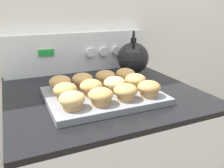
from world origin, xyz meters
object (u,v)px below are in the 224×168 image
object	(u,v)px
tea_kettle	(133,57)
muffin_r2_c3	(125,75)
muffin_r0_c0	(72,100)
muffin_pan	(103,96)
muffin_r1_c2	(115,84)
muffin_r0_c2	(126,92)
muffin_r0_c3	(149,88)
muffin_r1_c1	(91,87)
muffin_r2_c1	(82,80)
muffin_r1_c3	(135,81)
muffin_r0_c1	(101,96)
muffin_r2_c0	(60,83)
muffin_r1_c0	(65,91)
muffin_r2_c2	(105,77)

from	to	relation	value
tea_kettle	muffin_r2_c3	bearing A→B (deg)	-127.32
muffin_r0_c0	muffin_pan	bearing A→B (deg)	32.49
muffin_pan	muffin_r1_c2	world-z (taller)	muffin_r1_c2
muffin_r0_c2	muffin_r2_c3	distance (m)	0.20
muffin_r1_c2	muffin_r0_c3	bearing A→B (deg)	-46.11
muffin_r1_c1	muffin_r2_c1	size ratio (longest dim) A/B	1.00
muffin_pan	muffin_r1_c3	world-z (taller)	muffin_r1_c3
muffin_r1_c2	tea_kettle	world-z (taller)	tea_kettle
muffin_pan	muffin_r0_c1	distance (m)	0.11
muffin_pan	muffin_r2_c0	distance (m)	0.17
muffin_r1_c0	muffin_r1_c2	xyz separation A→B (m)	(0.18, -0.00, 0.00)
muffin_r2_c0	muffin_r2_c1	distance (m)	0.09
muffin_r2_c3	tea_kettle	xyz separation A→B (m)	(0.12, 0.16, 0.03)
muffin_pan	muffin_r1_c3	size ratio (longest dim) A/B	5.00
muffin_r1_c1	muffin_r2_c3	xyz separation A→B (m)	(0.18, 0.09, 0.00)
muffin_r0_c2	muffin_r2_c2	size ratio (longest dim) A/B	1.00
muffin_pan	muffin_r0_c2	bearing A→B (deg)	-62.87
muffin_pan	muffin_r1_c2	size ratio (longest dim) A/B	5.00
muffin_r1_c1	muffin_r2_c0	distance (m)	0.13
muffin_r1_c1	muffin_r0_c2	bearing A→B (deg)	-45.08
muffin_r0_c2	muffin_r2_c2	xyz separation A→B (m)	(0.00, 0.18, 0.00)
muffin_r0_c0	muffin_r2_c0	bearing A→B (deg)	88.97
muffin_r2_c2	muffin_r2_c3	distance (m)	0.09
muffin_r0_c3	muffin_r1_c1	size ratio (longest dim) A/B	1.00
muffin_r2_c0	tea_kettle	bearing A→B (deg)	21.96
muffin_r1_c0	muffin_r0_c3	bearing A→B (deg)	-19.26
muffin_r1_c1	muffin_r2_c3	world-z (taller)	same
muffin_r1_c3	muffin_r2_c3	world-z (taller)	same
muffin_r0_c0	muffin_r0_c2	bearing A→B (deg)	-0.29
muffin_r2_c2	muffin_r1_c0	bearing A→B (deg)	-153.74
muffin_pan	muffin_r0_c0	size ratio (longest dim) A/B	5.00
muffin_r1_c3	muffin_r2_c3	xyz separation A→B (m)	(0.00, 0.09, 0.00)
muffin_r0_c2	muffin_r0_c3	world-z (taller)	same
muffin_pan	muffin_r2_c3	bearing A→B (deg)	33.21
tea_kettle	muffin_r2_c0	bearing A→B (deg)	-158.04
muffin_r1_c0	tea_kettle	xyz separation A→B (m)	(0.40, 0.25, 0.03)
muffin_r0_c0	muffin_r0_c1	xyz separation A→B (m)	(0.09, -0.01, 0.00)
muffin_r1_c3	muffin_r2_c0	world-z (taller)	same
muffin_r0_c1	muffin_r1_c3	world-z (taller)	same
muffin_r0_c2	muffin_r0_c3	distance (m)	0.09
muffin_r0_c3	muffin_r0_c2	bearing A→B (deg)	177.20
muffin_r0_c0	muffin_r2_c3	world-z (taller)	same
muffin_r0_c3	muffin_r1_c2	bearing A→B (deg)	133.89
muffin_r0_c3	muffin_r2_c2	distance (m)	0.20
muffin_r2_c0	muffin_r2_c2	size ratio (longest dim) A/B	1.00
muffin_pan	tea_kettle	bearing A→B (deg)	44.10
muffin_r1_c1	tea_kettle	xyz separation A→B (m)	(0.30, 0.25, 0.03)
muffin_r0_c0	muffin_r1_c2	size ratio (longest dim) A/B	1.00
muffin_r0_c0	muffin_r1_c1	world-z (taller)	same
muffin_r2_c3	muffin_r1_c3	bearing A→B (deg)	-91.06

